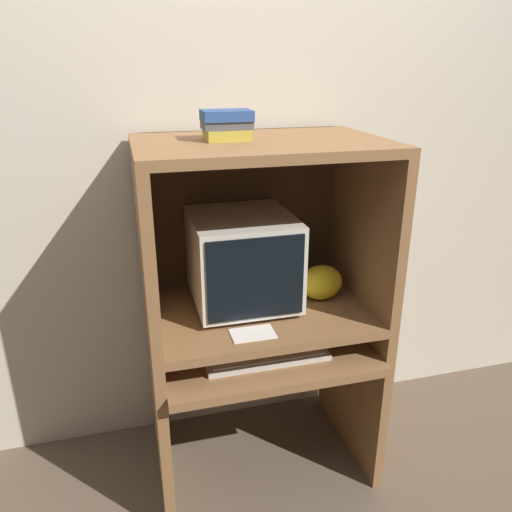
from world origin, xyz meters
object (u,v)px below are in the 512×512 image
object	(u,v)px
snack_bag	(321,282)
mouse	(336,341)
crt_monitor	(242,259)
keyboard	(266,355)
book_stack	(227,125)

from	to	relation	value
snack_bag	mouse	bearing A→B (deg)	-85.42
crt_monitor	mouse	world-z (taller)	crt_monitor
keyboard	snack_bag	world-z (taller)	snack_bag
crt_monitor	keyboard	size ratio (longest dim) A/B	0.92
crt_monitor	keyboard	bearing A→B (deg)	-80.36
snack_bag	book_stack	world-z (taller)	book_stack
keyboard	mouse	bearing A→B (deg)	3.14
keyboard	book_stack	xyz separation A→B (m)	(-0.10, 0.18, 0.85)
crt_monitor	snack_bag	world-z (taller)	crt_monitor
snack_bag	keyboard	bearing A→B (deg)	-149.50
keyboard	snack_bag	distance (m)	0.39
keyboard	mouse	size ratio (longest dim) A/B	6.44
crt_monitor	mouse	bearing A→B (deg)	-31.33
mouse	snack_bag	world-z (taller)	snack_bag
book_stack	mouse	bearing A→B (deg)	-22.95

